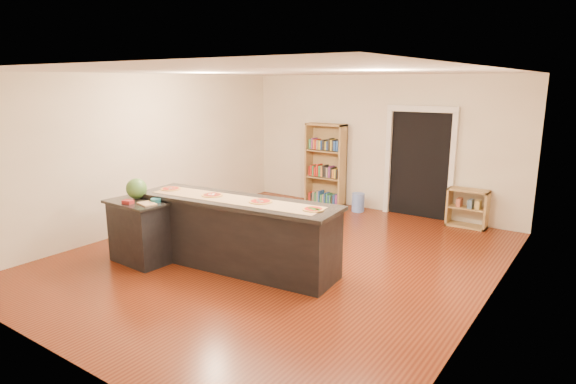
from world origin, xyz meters
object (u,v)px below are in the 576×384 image
Objects in this scene: low_shelf at (467,208)px; waste_bin at (358,202)px; bookshelf at (325,164)px; watermelon at (136,189)px; side_counter at (142,231)px; kitchen_island at (236,233)px.

waste_bin is (-2.17, -0.16, -0.17)m from low_shelf.
watermelon is at bearing -97.58° from bookshelf.
bookshelf is at bearing 82.42° from watermelon.
side_counter is at bearing -107.17° from waste_bin.
side_counter is 5.81m from low_shelf.
low_shelf is 2.18m from waste_bin.
bookshelf is 3.12m from low_shelf.
side_counter is 0.64m from watermelon.
low_shelf is (3.07, 0.00, -0.53)m from bookshelf.
bookshelf reaches higher than watermelon.
bookshelf is (-0.85, 3.98, 0.37)m from kitchen_island.
low_shelf is 2.35× the size of watermelon.
kitchen_island reaches higher than side_counter.
waste_bin is 1.25× the size of watermelon.
side_counter reaches higher than waste_bin.
kitchen_island is 3.26× the size of side_counter.
watermelon is at bearing 161.39° from side_counter.
kitchen_island is at bearing -119.19° from low_shelf.
side_counter is at bearing -127.60° from low_shelf.
side_counter is at bearing -95.86° from bookshelf.
bookshelf is 2.46× the size of low_shelf.
bookshelf reaches higher than waste_bin.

